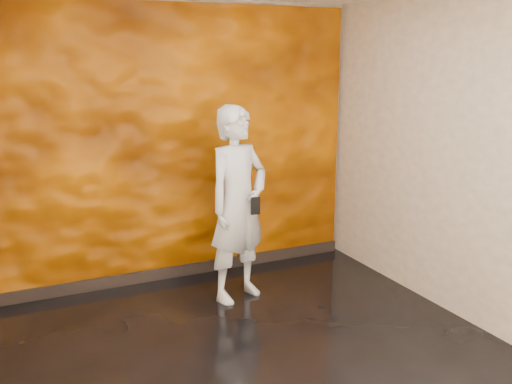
% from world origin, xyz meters
% --- Properties ---
extents(room, '(4.02, 4.02, 2.81)m').
position_xyz_m(room, '(0.00, 0.00, 1.40)').
color(room, black).
rests_on(room, ground).
extents(feature_wall, '(3.90, 0.06, 2.75)m').
position_xyz_m(feature_wall, '(0.00, 1.96, 1.38)').
color(feature_wall, '#D36C00').
rests_on(feature_wall, ground).
extents(baseboard, '(3.90, 0.04, 0.12)m').
position_xyz_m(baseboard, '(0.00, 1.92, 0.06)').
color(baseboard, black).
rests_on(baseboard, ground).
extents(man, '(0.78, 0.64, 1.83)m').
position_xyz_m(man, '(0.40, 1.18, 0.91)').
color(man, '#9AA0AA').
rests_on(man, ground).
extents(phone, '(0.09, 0.03, 0.16)m').
position_xyz_m(phone, '(0.46, 0.93, 0.95)').
color(phone, black).
rests_on(phone, man).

